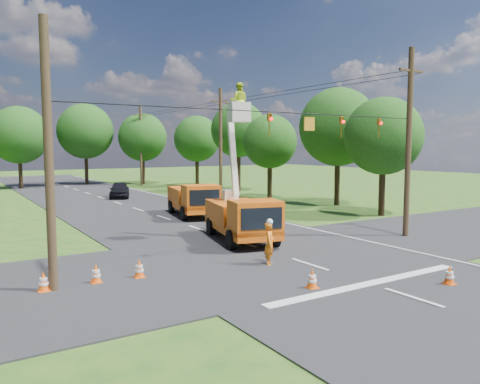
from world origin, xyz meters
TOP-DOWN VIEW (x-y plane):
  - ground at (0.00, 20.00)m, footprint 140.00×140.00m
  - road_main at (0.00, 20.00)m, footprint 12.00×100.00m
  - road_cross at (0.00, 2.00)m, footprint 56.00×10.00m
  - stop_bar at (0.00, -3.20)m, footprint 9.00×0.45m
  - edge_line at (5.60, 20.00)m, footprint 0.12×90.00m
  - bucket_truck at (0.31, 5.63)m, footprint 3.78×6.58m
  - second_truck at (2.10, 14.67)m, footprint 3.57×6.59m
  - ground_worker at (-1.34, 0.92)m, footprint 0.75×0.76m
  - distant_car at (1.53, 29.15)m, footprint 3.18×4.75m
  - traffic_cone_0 at (-2.03, -2.48)m, footprint 0.38×0.38m
  - traffic_cone_1 at (2.35, -4.69)m, footprint 0.38×0.38m
  - traffic_cone_2 at (1.66, 8.31)m, footprint 0.38×0.38m
  - traffic_cone_3 at (2.73, 10.53)m, footprint 0.38×0.38m
  - traffic_cone_4 at (-6.53, 1.93)m, footprint 0.38×0.38m
  - traffic_cone_5 at (-8.06, 2.08)m, footprint 0.38×0.38m
  - traffic_cone_6 at (-9.81, 2.02)m, footprint 0.38×0.38m
  - pole_right_near at (8.50, 2.00)m, footprint 1.80×0.30m
  - pole_right_mid at (8.50, 22.00)m, footprint 1.80×0.30m
  - pole_right_far at (8.50, 42.00)m, footprint 1.80×0.30m
  - pole_left at (-9.50, 2.00)m, footprint 0.30×0.30m
  - signal_span at (2.23, 1.99)m, footprint 18.00×0.29m
  - tree_right_a at (13.50, 8.00)m, footprint 5.40×5.40m
  - tree_right_b at (15.00, 14.00)m, footprint 6.40×6.40m
  - tree_right_c at (13.20, 21.00)m, footprint 5.00×5.00m
  - tree_right_d at (14.80, 29.00)m, footprint 6.00×6.00m
  - tree_right_e at (13.80, 37.00)m, footprint 5.60×5.60m
  - tree_far_a at (-5.00, 45.00)m, footprint 6.60×6.60m
  - tree_far_b at (3.00, 47.00)m, footprint 7.00×7.00m
  - tree_far_c at (9.50, 44.00)m, footprint 6.20×6.20m

SIDE VIEW (x-z plane):
  - ground at x=0.00m, z-range 0.00..0.00m
  - road_main at x=0.00m, z-range -0.03..0.03m
  - road_cross at x=0.00m, z-range -0.04..0.04m
  - stop_bar at x=0.00m, z-range -0.01..0.01m
  - edge_line at x=5.60m, z-range -0.01..0.01m
  - traffic_cone_0 at x=-2.03m, z-range 0.00..0.71m
  - traffic_cone_1 at x=2.35m, z-range 0.00..0.71m
  - traffic_cone_2 at x=1.66m, z-range 0.00..0.71m
  - traffic_cone_3 at x=2.73m, z-range 0.00..0.71m
  - traffic_cone_4 at x=-6.53m, z-range 0.00..0.71m
  - traffic_cone_5 at x=-8.06m, z-range 0.00..0.71m
  - traffic_cone_6 at x=-9.81m, z-range 0.00..0.71m
  - distant_car at x=1.53m, z-range 0.00..1.50m
  - ground_worker at x=-1.34m, z-range 0.00..1.77m
  - second_truck at x=2.10m, z-range 0.05..2.39m
  - bucket_truck at x=0.31m, z-range -2.31..5.76m
  - pole_left at x=-9.50m, z-range 0.00..9.00m
  - pole_right_near at x=8.50m, z-range 0.11..10.11m
  - pole_right_mid at x=8.50m, z-range 0.11..10.11m
  - pole_right_far at x=8.50m, z-range 0.11..10.11m
  - tree_right_c at x=13.20m, z-range 1.40..9.23m
  - tree_right_a at x=13.50m, z-range 1.42..9.70m
  - tree_right_e at x=13.80m, z-range 1.50..10.12m
  - signal_span at x=2.23m, z-range 5.34..6.41m
  - tree_far_c at x=9.50m, z-range 1.47..10.65m
  - tree_far_a at x=-5.00m, z-range 1.44..10.94m
  - tree_right_b at x=15.00m, z-range 1.61..11.26m
  - tree_right_d at x=14.80m, z-range 1.83..11.53m
  - tree_far_b at x=3.00m, z-range 1.65..11.97m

